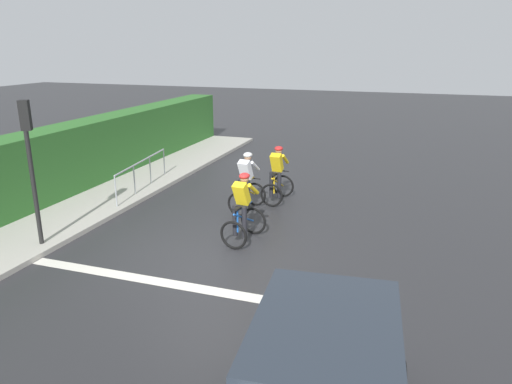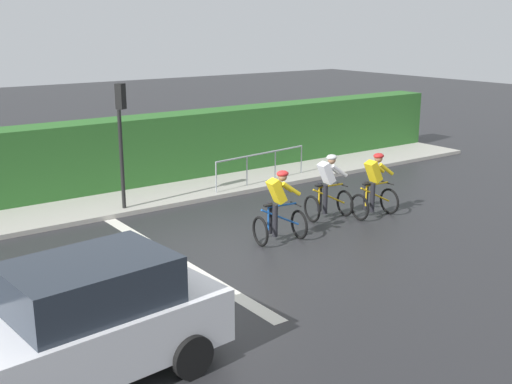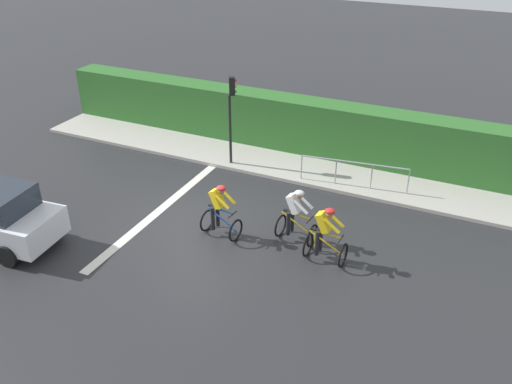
{
  "view_description": "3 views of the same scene",
  "coord_description": "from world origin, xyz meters",
  "px_view_note": "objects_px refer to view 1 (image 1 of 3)",
  "views": [
    {
      "loc": [
        3.99,
        -8.61,
        4.47
      ],
      "look_at": [
        0.23,
        2.48,
        0.85
      ],
      "focal_mm": 33.66,
      "sensor_mm": 36.0,
      "label": 1
    },
    {
      "loc": [
        10.96,
        -7.13,
        4.81
      ],
      "look_at": [
        -0.42,
        1.14,
        1.03
      ],
      "focal_mm": 44.29,
      "sensor_mm": 36.0,
      "label": 2
    },
    {
      "loc": [
        11.74,
        7.66,
        8.73
      ],
      "look_at": [
        -0.48,
        1.99,
        1.21
      ],
      "focal_mm": 37.38,
      "sensor_mm": 36.0,
      "label": 3
    }
  ],
  "objects_px": {
    "cyclist_second": "(247,184)",
    "traffic_light_near_crossing": "(30,152)",
    "cyclist_mid": "(243,210)",
    "pedestrian_railing_kerbside": "(142,168)",
    "cyclist_lead": "(277,176)"
  },
  "relations": [
    {
      "from": "cyclist_second",
      "to": "traffic_light_near_crossing",
      "type": "xyz_separation_m",
      "value": [
        -3.6,
        -3.85,
        1.43
      ]
    },
    {
      "from": "cyclist_mid",
      "to": "pedestrian_railing_kerbside",
      "type": "relative_size",
      "value": 0.46
    },
    {
      "from": "cyclist_mid",
      "to": "pedestrian_railing_kerbside",
      "type": "height_order",
      "value": "cyclist_mid"
    },
    {
      "from": "cyclist_lead",
      "to": "pedestrian_railing_kerbside",
      "type": "bearing_deg",
      "value": -174.61
    },
    {
      "from": "traffic_light_near_crossing",
      "to": "pedestrian_railing_kerbside",
      "type": "distance_m",
      "value": 4.73
    },
    {
      "from": "cyclist_lead",
      "to": "pedestrian_railing_kerbside",
      "type": "distance_m",
      "value": 4.28
    },
    {
      "from": "cyclist_second",
      "to": "cyclist_mid",
      "type": "height_order",
      "value": "same"
    },
    {
      "from": "cyclist_second",
      "to": "traffic_light_near_crossing",
      "type": "distance_m",
      "value": 5.46
    },
    {
      "from": "cyclist_lead",
      "to": "pedestrian_railing_kerbside",
      "type": "height_order",
      "value": "cyclist_lead"
    },
    {
      "from": "cyclist_lead",
      "to": "cyclist_mid",
      "type": "distance_m",
      "value": 3.14
    },
    {
      "from": "cyclist_mid",
      "to": "traffic_light_near_crossing",
      "type": "bearing_deg",
      "value": -157.41
    },
    {
      "from": "cyclist_mid",
      "to": "traffic_light_near_crossing",
      "type": "height_order",
      "value": "traffic_light_near_crossing"
    },
    {
      "from": "traffic_light_near_crossing",
      "to": "cyclist_second",
      "type": "bearing_deg",
      "value": 46.95
    },
    {
      "from": "cyclist_lead",
      "to": "cyclist_second",
      "type": "distance_m",
      "value": 1.2
    },
    {
      "from": "pedestrian_railing_kerbside",
      "to": "cyclist_second",
      "type": "bearing_deg",
      "value": -10.1
    }
  ]
}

